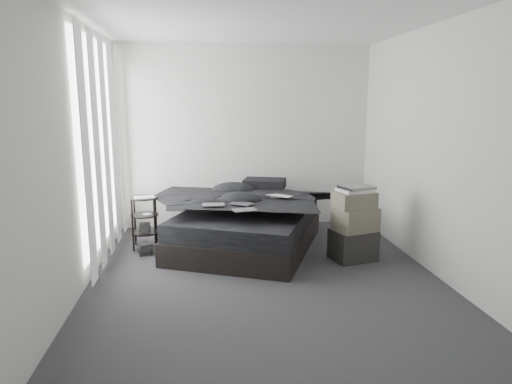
{
  "coord_description": "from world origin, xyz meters",
  "views": [
    {
      "loc": [
        -0.62,
        -4.48,
        1.81
      ],
      "look_at": [
        0.0,
        0.8,
        0.75
      ],
      "focal_mm": 32.0,
      "sensor_mm": 36.0,
      "label": 1
    }
  ],
  "objects": [
    {
      "name": "curtain_left",
      "position": [
        -1.73,
        0.9,
        1.28
      ],
      "size": [
        0.06,
        2.12,
        2.48
      ],
      "primitive_type": "cube",
      "color": "white",
      "rests_on": "wall_left"
    },
    {
      "name": "duvet",
      "position": [
        -0.1,
        0.98,
        0.6
      ],
      "size": [
        2.02,
        2.14,
        0.23
      ],
      "primitive_type": "imported",
      "rotation": [
        0.0,
        0.0,
        -0.4
      ],
      "color": "black",
      "rests_on": "mattress"
    },
    {
      "name": "art_book_snake",
      "position": [
        1.1,
        0.41,
        0.86
      ],
      "size": [
        0.43,
        0.38,
        0.03
      ],
      "primitive_type": "cube",
      "rotation": [
        0.0,
        0.0,
        0.35
      ],
      "color": "silver",
      "rests_on": "art_book_white"
    },
    {
      "name": "comic_b",
      "position": [
        -0.19,
        0.64,
        0.73
      ],
      "size": [
        0.3,
        0.28,
        0.01
      ],
      "primitive_type": "cube",
      "rotation": [
        0.0,
        0.0,
        -0.61
      ],
      "color": "black",
      "rests_on": "duvet"
    },
    {
      "name": "floor",
      "position": [
        0.0,
        0.0,
        0.0
      ],
      "size": [
        3.6,
        4.2,
        0.01
      ],
      "primitive_type": "cube",
      "color": "#353538",
      "rests_on": "ground"
    },
    {
      "name": "wall_right",
      "position": [
        1.8,
        0.0,
        1.3
      ],
      "size": [
        0.01,
        4.2,
        2.6
      ],
      "primitive_type": "cube",
      "color": "silver",
      "rests_on": "ground"
    },
    {
      "name": "laptop",
      "position": [
        0.28,
        0.92,
        0.73
      ],
      "size": [
        0.38,
        0.36,
        0.03
      ],
      "primitive_type": "imported",
      "rotation": [
        0.0,
        0.0,
        -0.71
      ],
      "color": "silver",
      "rests_on": "duvet"
    },
    {
      "name": "box_upper",
      "position": [
        1.08,
        0.42,
        0.71
      ],
      "size": [
        0.48,
        0.42,
        0.19
      ],
      "primitive_type": "cube",
      "rotation": [
        0.0,
        0.0,
        0.19
      ],
      "color": "#655F50",
      "rests_on": "box_mid"
    },
    {
      "name": "mattress",
      "position": [
        -0.08,
        1.02,
        0.38
      ],
      "size": [
        2.09,
        2.35,
        0.21
      ],
      "primitive_type": "cube",
      "rotation": [
        0.0,
        0.0,
        -0.4
      ],
      "color": "black",
      "rests_on": "bed"
    },
    {
      "name": "wall_front",
      "position": [
        0.0,
        -2.1,
        1.3
      ],
      "size": [
        3.6,
        0.01,
        2.6
      ],
      "primitive_type": "cube",
      "color": "silver",
      "rests_on": "ground"
    },
    {
      "name": "window_left",
      "position": [
        -1.78,
        0.9,
        1.35
      ],
      "size": [
        0.02,
        2.0,
        2.3
      ],
      "primitive_type": "cube",
      "color": "white",
      "rests_on": "wall_left"
    },
    {
      "name": "comic_a",
      "position": [
        -0.51,
        0.62,
        0.72
      ],
      "size": [
        0.25,
        0.17,
        0.01
      ],
      "primitive_type": "cube",
      "rotation": [
        0.0,
        0.0,
        -0.01
      ],
      "color": "black",
      "rests_on": "duvet"
    },
    {
      "name": "art_book_white",
      "position": [
        1.09,
        0.42,
        0.82
      ],
      "size": [
        0.42,
        0.37,
        0.04
      ],
      "primitive_type": "cube",
      "rotation": [
        0.0,
        0.0,
        0.25
      ],
      "color": "silver",
      "rests_on": "box_upper"
    },
    {
      "name": "ceiling",
      "position": [
        0.0,
        0.0,
        2.6
      ],
      "size": [
        3.6,
        4.2,
        0.01
      ],
      "primitive_type": "cube",
      "color": "white",
      "rests_on": "ground"
    },
    {
      "name": "wall_back",
      "position": [
        0.0,
        2.1,
        1.3
      ],
      "size": [
        3.6,
        0.01,
        2.6
      ],
      "primitive_type": "cube",
      "color": "silver",
      "rests_on": "ground"
    },
    {
      "name": "box_mid",
      "position": [
        1.1,
        0.41,
        0.48
      ],
      "size": [
        0.53,
        0.47,
        0.27
      ],
      "primitive_type": "cube",
      "rotation": [
        0.0,
        0.0,
        0.32
      ],
      "color": "#655F50",
      "rests_on": "box_lower"
    },
    {
      "name": "comic_c",
      "position": [
        -0.18,
        0.33,
        0.73
      ],
      "size": [
        0.28,
        0.22,
        0.01
      ],
      "primitive_type": "cube",
      "rotation": [
        0.0,
        0.0,
        0.22
      ],
      "color": "black",
      "rests_on": "duvet"
    },
    {
      "name": "side_stand",
      "position": [
        -1.36,
        1.15,
        0.32
      ],
      "size": [
        0.36,
        0.36,
        0.64
      ],
      "primitive_type": "cylinder",
      "rotation": [
        0.0,
        0.0,
        0.04
      ],
      "color": "black",
      "rests_on": "floor"
    },
    {
      "name": "floor_books",
      "position": [
        -1.35,
        0.89,
        0.07
      ],
      "size": [
        0.19,
        0.23,
        0.14
      ],
      "primitive_type": "cube",
      "rotation": [
        0.0,
        0.0,
        0.3
      ],
      "color": "black",
      "rests_on": "floor"
    },
    {
      "name": "wall_left",
      "position": [
        -1.8,
        0.0,
        1.3
      ],
      "size": [
        0.01,
        4.2,
        2.6
      ],
      "primitive_type": "cube",
      "color": "silver",
      "rests_on": "ground"
    },
    {
      "name": "pillow_upper",
      "position": [
        0.23,
        1.71,
        0.68
      ],
      "size": [
        0.65,
        0.53,
        0.13
      ],
      "primitive_type": "cube",
      "rotation": [
        0.0,
        0.0,
        -0.29
      ],
      "color": "black",
      "rests_on": "pillow_lower"
    },
    {
      "name": "papers",
      "position": [
        -1.35,
        1.14,
        0.65
      ],
      "size": [
        0.28,
        0.23,
        0.01
      ],
      "primitive_type": "cube",
      "rotation": [
        0.0,
        0.0,
        0.21
      ],
      "color": "white",
      "rests_on": "side_stand"
    },
    {
      "name": "bed",
      "position": [
        -0.08,
        1.02,
        0.14
      ],
      "size": [
        2.17,
        2.43,
        0.27
      ],
      "primitive_type": "cube",
      "rotation": [
        0.0,
        0.0,
        -0.4
      ],
      "color": "black",
      "rests_on": "floor"
    },
    {
      "name": "pillow_lower",
      "position": [
        0.17,
        1.76,
        0.55
      ],
      "size": [
        0.71,
        0.61,
        0.14
      ],
      "primitive_type": "cube",
      "rotation": [
        0.0,
        0.0,
        -0.4
      ],
      "color": "black",
      "rests_on": "mattress"
    },
    {
      "name": "box_lower",
      "position": [
        1.09,
        0.42,
        0.18
      ],
      "size": [
        0.55,
        0.48,
        0.35
      ],
      "primitive_type": "cube",
      "rotation": [
        0.0,
        0.0,
        0.25
      ],
      "color": "black",
      "rests_on": "floor"
    }
  ]
}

